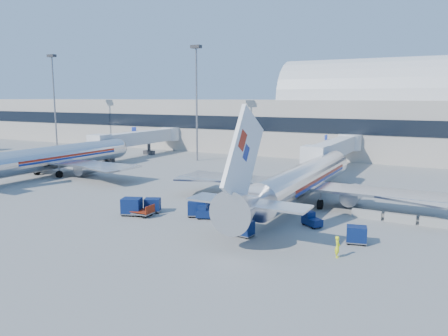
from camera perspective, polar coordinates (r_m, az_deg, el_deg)
The scene contains 21 objects.
ground at distance 52.74m, azimuth -1.98°, elevation -4.62°, with size 260.00×260.00×0.00m, color gray.
terminal at distance 107.82m, azimuth 6.66°, elevation 6.45°, with size 170.00×28.15×21.00m.
airliner_main at distance 52.19m, azimuth 10.08°, elevation -1.62°, with size 32.00×37.26×12.07m.
airliner_mid at distance 76.15m, azimuth -21.55°, elevation 1.27°, with size 32.00×37.26×12.07m.
jetbridge_near at distance 77.77m, azimuth 14.42°, elevation 2.52°, with size 4.40×27.50×6.25m.
jetbridge_mid at distance 96.57m, azimuth -10.61°, elevation 3.91°, with size 4.40×27.50×6.25m.
mast_far_west at distance 113.41m, azimuth -21.37°, elevation 9.70°, with size 2.00×1.20×22.60m.
mast_west at distance 87.25m, azimuth -3.61°, elevation 10.64°, with size 2.00×1.20×22.60m.
barrier_near at distance 48.52m, azimuth 18.13°, elevation -5.76°, with size 3.00×0.55×0.90m, color #9E9E96.
barrier_mid at distance 48.11m, azimuth 22.02°, elevation -6.11°, with size 3.00×0.55×0.90m, color #9E9E96.
barrier_far at distance 47.93m, azimuth 25.96°, elevation -6.43°, with size 3.00×0.55×0.90m, color #9E9E96.
tug_lead at distance 46.04m, azimuth -2.28°, elevation -5.80°, with size 2.57×1.89×1.51m.
tug_right at distance 44.26m, azimuth 11.37°, elevation -6.66°, with size 2.37×2.11×1.40m.
tug_left at distance 49.83m, azimuth -2.33°, elevation -4.55°, with size 1.84×2.77×1.66m.
cart_train_a at distance 46.78m, azimuth -3.51°, elevation -5.25°, with size 2.43×2.20×1.75m.
cart_train_b at distance 49.08m, azimuth -9.31°, elevation -4.78°, with size 2.19×2.00×1.57m.
cart_train_c at distance 48.28m, azimuth -11.96°, elevation -4.90°, with size 2.56×2.27×1.88m.
cart_solo_near at distance 40.29m, azimuth 2.64°, elevation -7.83°, with size 1.85×1.50×1.51m.
cart_solo_far at distance 40.02m, azimuth 16.93°, elevation -8.31°, with size 2.02×1.70×1.55m.
cart_open_red at distance 47.80m, azimuth -10.69°, elevation -5.67°, with size 2.46×1.78×0.64m.
ramp_worker at distance 36.31m, azimuth 14.61°, elevation -9.94°, with size 0.64×0.42×1.76m, color #CDDB17.
Camera 1 is at (25.61, -44.35, 12.61)m, focal length 35.00 mm.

